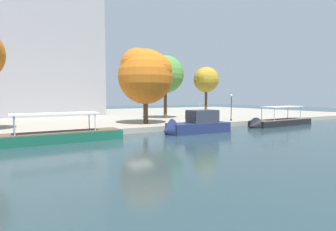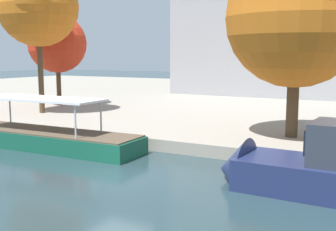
{
  "view_description": "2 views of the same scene",
  "coord_description": "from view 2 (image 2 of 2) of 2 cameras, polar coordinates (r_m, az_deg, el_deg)",
  "views": [
    {
      "loc": [
        -11.26,
        -24.95,
        4.41
      ],
      "look_at": [
        5.97,
        4.75,
        2.11
      ],
      "focal_mm": 28.64,
      "sensor_mm": 36.0,
      "label": 1
    },
    {
      "loc": [
        10.65,
        -14.64,
        5.3
      ],
      "look_at": [
        -0.9,
        6.27,
        1.94
      ],
      "focal_mm": 45.74,
      "sensor_mm": 36.0,
      "label": 2
    }
  ],
  "objects": [
    {
      "name": "ground_plane",
      "position": [
        18.86,
        -6.91,
        -8.37
      ],
      "size": [
        220.0,
        220.0,
        0.0
      ],
      "primitive_type": "plane",
      "color": "#23383D"
    },
    {
      "name": "dock_promenade",
      "position": [
        48.99,
        16.22,
        1.89
      ],
      "size": [
        120.0,
        55.0,
        0.69
      ],
      "primitive_type": "cube",
      "color": "gray",
      "rests_on": "ground_plane"
    },
    {
      "name": "tour_boat_1",
      "position": [
        26.65,
        -18.06,
        -3.09
      ],
      "size": [
        14.17,
        3.12,
        3.92
      ],
      "rotation": [
        0.0,
        0.0,
        3.17
      ],
      "color": "#14513D",
      "rests_on": "ground_plane"
    },
    {
      "name": "motor_yacht_2",
      "position": [
        17.53,
        20.49,
        -7.15
      ],
      "size": [
        9.01,
        3.18,
        4.71
      ],
      "rotation": [
        0.0,
        0.0,
        3.12
      ],
      "color": "navy",
      "rests_on": "ground_plane"
    },
    {
      "name": "tree_1",
      "position": [
        41.22,
        -14.32,
        9.36
      ],
      "size": [
        5.36,
        5.36,
        8.37
      ],
      "color": "#4C3823",
      "rests_on": "dock_promenade"
    },
    {
      "name": "tree_2",
      "position": [
        25.02,
        16.56,
        13.3
      ],
      "size": [
        7.78,
        7.78,
        10.63
      ],
      "color": "#4C3823",
      "rests_on": "dock_promenade"
    },
    {
      "name": "tree_5",
      "position": [
        35.65,
        -16.92,
        13.91
      ],
      "size": [
        6.33,
        6.33,
        11.61
      ],
      "color": "#4C3823",
      "rests_on": "dock_promenade"
    }
  ]
}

